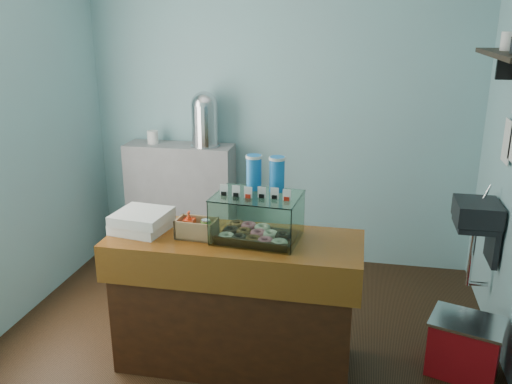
% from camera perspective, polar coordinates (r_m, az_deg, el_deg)
% --- Properties ---
extents(ground, '(3.50, 3.50, 0.00)m').
position_cam_1_polar(ground, '(4.04, -1.27, -15.30)').
color(ground, black).
rests_on(ground, ground).
extents(room_shell, '(3.54, 3.04, 2.82)m').
position_cam_1_polar(room_shell, '(3.42, -1.01, 9.35)').
color(room_shell, '#85C0C2').
rests_on(room_shell, ground).
extents(counter, '(1.60, 0.60, 0.90)m').
position_cam_1_polar(counter, '(3.59, -2.22, -11.37)').
color(counter, '#411D0C').
rests_on(counter, ground).
extents(back_shelf, '(1.00, 0.32, 1.10)m').
position_cam_1_polar(back_shelf, '(5.18, -7.85, -0.98)').
color(back_shelf, gray).
rests_on(back_shelf, ground).
extents(display_case, '(0.55, 0.43, 0.50)m').
position_cam_1_polar(display_case, '(3.35, 0.24, -2.13)').
color(display_case, '#361E10').
rests_on(display_case, counter).
extents(condiment_crate, '(0.26, 0.17, 0.17)m').
position_cam_1_polar(condiment_crate, '(3.41, -6.33, -3.80)').
color(condiment_crate, tan).
rests_on(condiment_crate, counter).
extents(pastry_boxes, '(0.37, 0.37, 0.13)m').
position_cam_1_polar(pastry_boxes, '(3.57, -11.92, -3.00)').
color(pastry_boxes, silver).
rests_on(pastry_boxes, counter).
extents(coffee_urn, '(0.27, 0.27, 0.50)m').
position_cam_1_polar(coffee_urn, '(4.89, -5.42, 7.78)').
color(coffee_urn, silver).
rests_on(coffee_urn, back_shelf).
extents(red_cooler, '(0.52, 0.45, 0.38)m').
position_cam_1_polar(red_cooler, '(3.87, 21.08, -14.92)').
color(red_cooler, red).
rests_on(red_cooler, ground).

